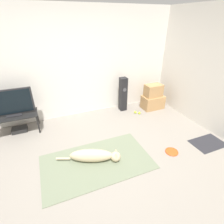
# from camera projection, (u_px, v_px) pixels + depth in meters

# --- Properties ---
(ground_plane) EXTENTS (12.00, 12.00, 0.00)m
(ground_plane) POSITION_uv_depth(u_px,v_px,m) (105.00, 167.00, 2.99)
(ground_plane) COLOR gray
(wall_back) EXTENTS (8.00, 0.06, 2.55)m
(wall_back) POSITION_uv_depth(u_px,v_px,m) (73.00, 65.00, 4.10)
(wall_back) COLOR silver
(wall_back) RESTS_ON ground_plane
(area_rug) EXTENTS (1.90, 1.09, 0.01)m
(area_rug) POSITION_uv_depth(u_px,v_px,m) (97.00, 162.00, 3.10)
(area_rug) COLOR slate
(area_rug) RESTS_ON ground_plane
(dog) EXTENTS (1.07, 0.50, 0.24)m
(dog) POSITION_uv_depth(u_px,v_px,m) (94.00, 156.00, 3.06)
(dog) COLOR beige
(dog) RESTS_ON area_rug
(frisbee) EXTENTS (0.24, 0.24, 0.03)m
(frisbee) POSITION_uv_depth(u_px,v_px,m) (172.00, 152.00, 3.32)
(frisbee) COLOR #DB511E
(frisbee) RESTS_ON ground_plane
(cardboard_box_lower) EXTENTS (0.58, 0.37, 0.36)m
(cardboard_box_lower) POSITION_uv_depth(u_px,v_px,m) (153.00, 102.00, 4.89)
(cardboard_box_lower) COLOR tan
(cardboard_box_lower) RESTS_ON ground_plane
(cardboard_box_upper) EXTENTS (0.46, 0.29, 0.33)m
(cardboard_box_upper) POSITION_uv_depth(u_px,v_px,m) (153.00, 91.00, 4.72)
(cardboard_box_upper) COLOR tan
(cardboard_box_upper) RESTS_ON cardboard_box_lower
(floor_speaker) EXTENTS (0.18, 0.18, 0.91)m
(floor_speaker) POSITION_uv_depth(u_px,v_px,m) (123.00, 94.00, 4.67)
(floor_speaker) COLOR black
(floor_speaker) RESTS_ON ground_plane
(tv_stand) EXTENTS (0.91, 0.47, 0.43)m
(tv_stand) POSITION_uv_depth(u_px,v_px,m) (15.00, 117.00, 3.74)
(tv_stand) COLOR black
(tv_stand) RESTS_ON ground_plane
(tv) EXTENTS (0.87, 0.20, 0.58)m
(tv) POSITION_uv_depth(u_px,v_px,m) (11.00, 103.00, 3.58)
(tv) COLOR #232326
(tv) RESTS_ON tv_stand
(tennis_ball_by_boxes) EXTENTS (0.07, 0.07, 0.07)m
(tennis_ball_by_boxes) POSITION_uv_depth(u_px,v_px,m) (135.00, 112.00, 4.67)
(tennis_ball_by_boxes) COLOR #C6E033
(tennis_ball_by_boxes) RESTS_ON ground_plane
(tennis_ball_near_speaker) EXTENTS (0.07, 0.07, 0.07)m
(tennis_ball_near_speaker) POSITION_uv_depth(u_px,v_px,m) (139.00, 113.00, 4.64)
(tennis_ball_near_speaker) COLOR #C6E033
(tennis_ball_near_speaker) RESTS_ON ground_plane
(game_console) EXTENTS (0.32, 0.24, 0.09)m
(game_console) POSITION_uv_depth(u_px,v_px,m) (20.00, 129.00, 3.93)
(game_console) COLOR black
(game_console) RESTS_ON ground_plane
(door_mat) EXTENTS (0.68, 0.46, 0.01)m
(door_mat) POSITION_uv_depth(u_px,v_px,m) (208.00, 143.00, 3.57)
(door_mat) COLOR #28282D
(door_mat) RESTS_ON ground_plane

